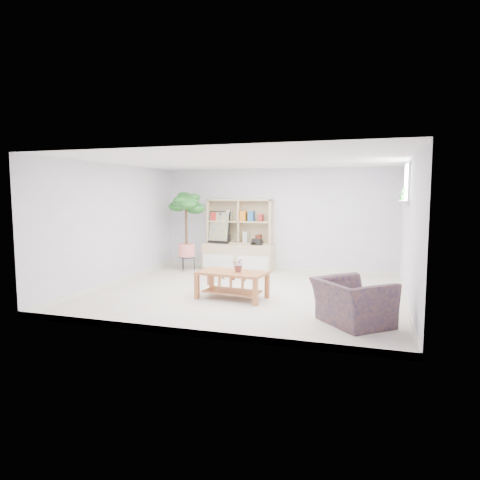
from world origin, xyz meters
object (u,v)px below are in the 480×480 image
(floor_tree, at_px, (186,232))
(armchair, at_px, (352,299))
(coffee_table, at_px, (232,285))
(storage_unit, at_px, (238,235))

(floor_tree, distance_m, armchair, 5.07)
(coffee_table, bearing_deg, armchair, -17.07)
(coffee_table, relative_size, armchair, 1.20)
(storage_unit, height_order, coffee_table, storage_unit)
(storage_unit, xyz_separation_m, armchair, (2.81, -3.57, -0.48))
(storage_unit, xyz_separation_m, coffee_table, (0.75, -2.69, -0.60))
(storage_unit, height_order, floor_tree, floor_tree)
(storage_unit, relative_size, coffee_table, 1.45)
(floor_tree, bearing_deg, armchair, -38.26)
(storage_unit, height_order, armchair, storage_unit)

